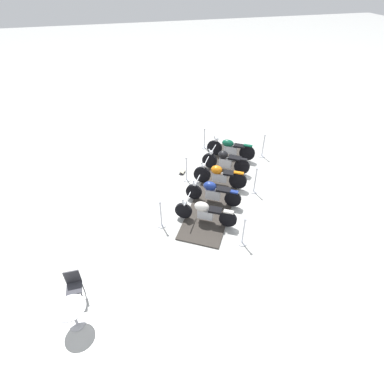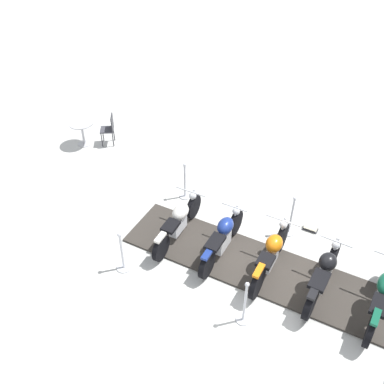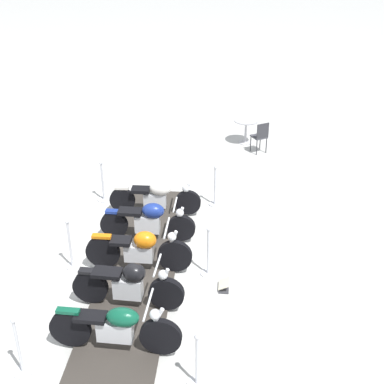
# 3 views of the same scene
# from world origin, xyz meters

# --- Properties ---
(ground_plane) EXTENTS (80.00, 80.00, 0.00)m
(ground_plane) POSITION_xyz_m (0.00, 0.00, 0.00)
(ground_plane) COLOR silver
(display_platform) EXTENTS (4.78, 6.53, 0.05)m
(display_platform) POSITION_xyz_m (0.00, 0.00, 0.03)
(display_platform) COLOR #38332D
(display_platform) RESTS_ON ground_plane
(motorcycle_forest) EXTENTS (1.93, 1.32, 1.03)m
(motorcycle_forest) POSITION_xyz_m (-1.16, -1.96, 0.53)
(motorcycle_forest) COLOR black
(motorcycle_forest) RESTS_ON display_platform
(motorcycle_black) EXTENTS (1.81, 1.29, 0.97)m
(motorcycle_black) POSITION_xyz_m (-0.57, -0.98, 0.52)
(motorcycle_black) COLOR black
(motorcycle_black) RESTS_ON display_platform
(motorcycle_copper) EXTENTS (1.91, 1.26, 1.03)m
(motorcycle_copper) POSITION_xyz_m (0.03, -0.02, 0.53)
(motorcycle_copper) COLOR black
(motorcycle_copper) RESTS_ON display_platform
(motorcycle_navy) EXTENTS (1.87, 1.22, 0.91)m
(motorcycle_navy) POSITION_xyz_m (0.62, 0.95, 0.52)
(motorcycle_navy) COLOR black
(motorcycle_navy) RESTS_ON display_platform
(motorcycle_cream) EXTENTS (1.95, 1.27, 0.91)m
(motorcycle_cream) POSITION_xyz_m (1.22, 1.92, 0.51)
(motorcycle_cream) COLOR black
(motorcycle_cream) RESTS_ON display_platform
(stanchion_right_rear) EXTENTS (0.29, 0.29, 1.08)m
(stanchion_right_rear) POSITION_xyz_m (2.70, 1.72, 0.38)
(stanchion_right_rear) COLOR silver
(stanchion_right_rear) RESTS_ON ground_plane
(stanchion_left_rear) EXTENTS (0.33, 0.33, 1.08)m
(stanchion_left_rear) POSITION_xyz_m (0.29, 3.18, 0.34)
(stanchion_left_rear) COLOR silver
(stanchion_left_rear) RESTS_ON ground_plane
(stanchion_right_mid) EXTENTS (0.31, 0.31, 1.12)m
(stanchion_right_mid) POSITION_xyz_m (1.20, -0.73, 0.38)
(stanchion_right_mid) COLOR silver
(stanchion_right_mid) RESTS_ON ground_plane
(stanchion_left_mid) EXTENTS (0.29, 0.29, 1.14)m
(stanchion_left_mid) POSITION_xyz_m (-1.20, 0.73, 0.41)
(stanchion_left_mid) COLOR silver
(stanchion_left_mid) RESTS_ON ground_plane
(info_placard) EXTENTS (0.35, 0.41, 0.18)m
(info_placard) POSITION_xyz_m (1.26, -1.29, 0.06)
(info_placard) COLOR #333338
(info_placard) RESTS_ON ground_plane
(cafe_table) EXTENTS (0.75, 0.75, 0.76)m
(cafe_table) POSITION_xyz_m (5.43, 4.73, 0.57)
(cafe_table) COLOR #B7B7BC
(cafe_table) RESTS_ON ground_plane
(cafe_chair_near_table) EXTENTS (0.40, 0.40, 0.97)m
(cafe_chair_near_table) POSITION_xyz_m (5.43, 3.91, 0.56)
(cafe_chair_near_table) COLOR #2D2D33
(cafe_chair_near_table) RESTS_ON ground_plane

